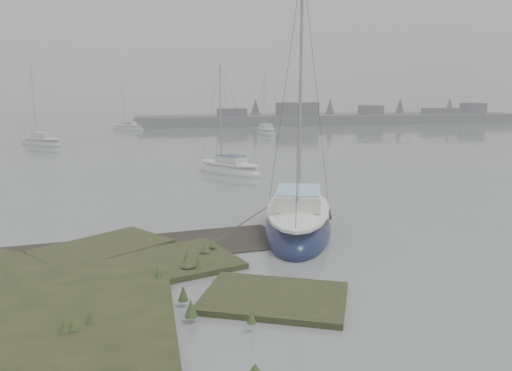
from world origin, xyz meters
name	(u,v)px	position (x,y,z in m)	size (l,w,h in m)	color
ground	(177,153)	(0.00, 30.00, 0.00)	(160.00, 160.00, 0.00)	slate
far_shoreline	(337,118)	(26.84, 61.90, 0.85)	(60.00, 8.00, 4.15)	#4C4F51
sailboat_main	(298,222)	(2.97, 5.48, 0.32)	(4.67, 7.80, 10.45)	#0C1336
sailboat_white	(229,169)	(2.59, 18.95, 0.23)	(4.48, 5.20, 7.35)	silver
sailboat_far_a	(42,143)	(-12.12, 38.62, 0.25)	(5.31, 5.30, 7.97)	#B1B5BA
sailboat_far_b	(266,132)	(11.47, 45.92, 0.25)	(1.94, 5.65, 7.93)	#9EA4A8
sailboat_far_c	(128,128)	(-4.69, 56.29, 0.22)	(4.87, 4.49, 7.06)	silver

